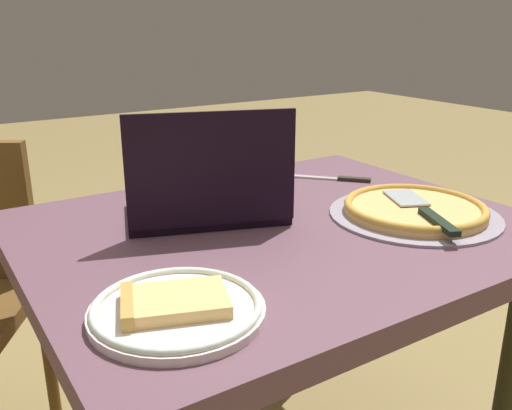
{
  "coord_description": "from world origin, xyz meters",
  "views": [
    {
      "loc": [
        -0.64,
        -0.91,
        1.15
      ],
      "look_at": [
        -0.05,
        0.01,
        0.78
      ],
      "focal_mm": 39.12,
      "sensor_mm": 36.0,
      "label": 1
    }
  ],
  "objects": [
    {
      "name": "dining_table",
      "position": [
        0.0,
        0.0,
        0.65
      ],
      "size": [
        1.05,
        0.85,
        0.73
      ],
      "color": "#61414F",
      "rests_on": "ground_plane"
    },
    {
      "name": "laptop",
      "position": [
        -0.12,
        0.1,
        0.79
      ],
      "size": [
        0.4,
        0.32,
        0.25
      ],
      "color": "black",
      "rests_on": "dining_table"
    },
    {
      "name": "pizza_plate",
      "position": [
        -0.35,
        -0.23,
        0.75
      ],
      "size": [
        0.26,
        0.26,
        0.04
      ],
      "color": "white",
      "rests_on": "dining_table"
    },
    {
      "name": "pizza_tray",
      "position": [
        0.29,
        -0.12,
        0.75
      ],
      "size": [
        0.38,
        0.38,
        0.03
      ],
      "color": "#9A92A4",
      "rests_on": "dining_table"
    },
    {
      "name": "table_knife",
      "position": [
        0.34,
        0.2,
        0.74
      ],
      "size": [
        0.16,
        0.17,
        0.01
      ],
      "color": "beige",
      "rests_on": "dining_table"
    }
  ]
}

